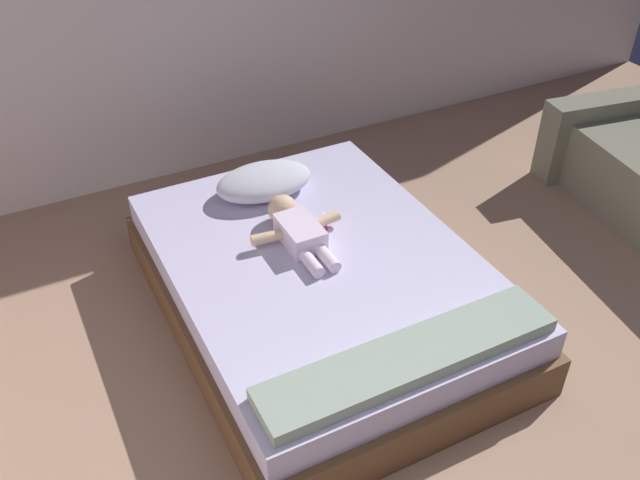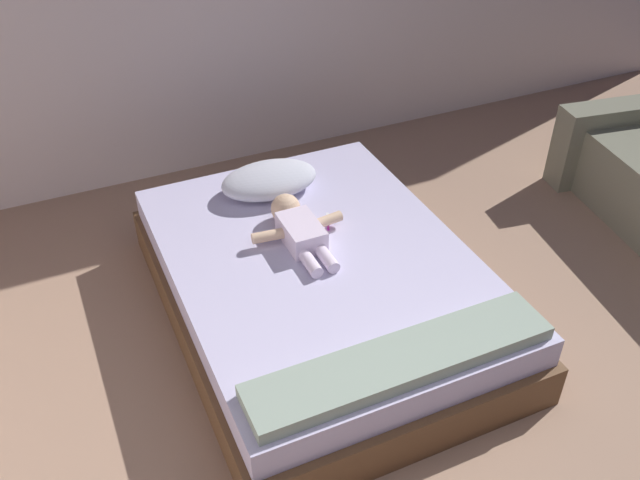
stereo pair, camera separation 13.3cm
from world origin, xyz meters
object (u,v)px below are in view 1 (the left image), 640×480
(pillow, at_px, (264,181))
(toothbrush, at_px, (325,221))
(baby, at_px, (296,228))
(bed, at_px, (320,286))

(pillow, bearing_deg, toothbrush, -67.67)
(pillow, height_order, baby, baby)
(pillow, distance_m, baby, 0.47)
(bed, height_order, pillow, pillow)
(baby, bearing_deg, toothbrush, 15.05)
(pillow, bearing_deg, baby, -93.01)
(baby, height_order, toothbrush, baby)
(bed, xyz_separation_m, toothbrush, (0.16, 0.24, 0.21))
(pillow, xyz_separation_m, baby, (-0.02, -0.47, -0.01))
(bed, bearing_deg, pillow, 91.21)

